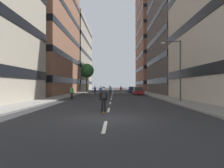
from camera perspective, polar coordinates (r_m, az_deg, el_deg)
ground_plane at (r=39.61m, az=0.17°, el=-3.15°), size 180.80×180.80×0.00m
sidewalk_left at (r=44.13m, az=-9.91°, el=-2.78°), size 2.82×82.86×0.14m
sidewalk_right at (r=43.98m, az=10.39°, el=-2.79°), size 2.82×82.86×0.14m
lane_markings at (r=39.98m, az=0.18°, el=-3.12°), size 0.16×67.20×0.01m
building_left_mid at (r=40.72m, az=-23.25°, el=17.68°), size 12.55×20.02×28.86m
building_left_far at (r=61.35m, az=-14.34°, el=9.21°), size 12.55×22.67×24.12m
building_right_mid at (r=41.71m, az=23.65°, el=22.70°), size 12.55×16.69×36.30m
building_right_far at (r=62.54m, az=15.12°, el=15.07°), size 12.55×18.35×36.99m
parked_car_near at (r=44.07m, az=6.94°, el=-1.97°), size 1.82×4.40×1.52m
parked_car_mid at (r=32.98m, az=9.02°, el=-2.48°), size 1.82×4.40×1.52m
street_tree_near at (r=49.67m, az=-8.72°, el=4.57°), size 4.22×4.22×8.21m
streetlamp_right at (r=18.95m, az=21.56°, el=6.47°), size 2.13×0.30×6.50m
skater_0 at (r=28.59m, az=-3.91°, el=-2.22°), size 0.57×0.92×1.78m
skater_1 at (r=38.27m, az=3.14°, el=-1.73°), size 0.54×0.91×1.78m
skater_2 at (r=44.51m, az=-0.52°, el=-1.59°), size 0.56×0.92×1.78m
skater_3 at (r=11.02m, az=-2.95°, el=-4.87°), size 0.56×0.92×1.78m
skater_4 at (r=35.12m, az=-5.92°, el=-1.89°), size 0.54×0.91×1.78m
skater_5 at (r=22.10m, az=-13.79°, el=-2.72°), size 0.57×0.92×1.78m
skater_6 at (r=32.61m, az=-0.72°, el=-2.00°), size 0.55×0.92×1.78m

